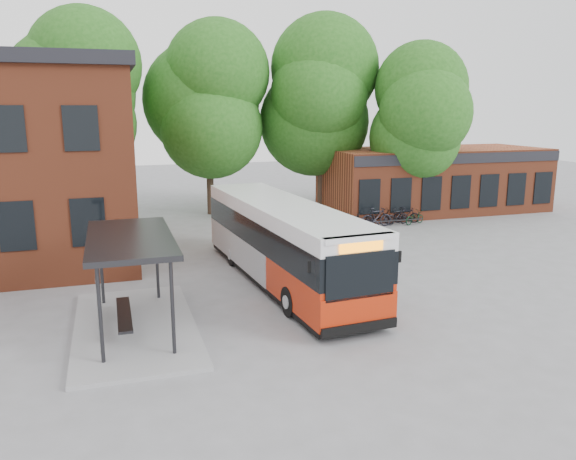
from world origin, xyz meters
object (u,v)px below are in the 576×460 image
object	(u,v)px
bus_shelter	(133,283)
bicycle_1	(352,222)
bicycle_3	(376,217)
bicycle_0	(353,225)
bicycle_4	(380,217)
city_bus	(283,243)
bicycle_7	(406,215)
bicycle_2	(364,224)
bicycle_5	(397,216)
bicycle_6	(415,217)

from	to	relation	value
bus_shelter	bicycle_1	size ratio (longest dim) A/B	4.40
bicycle_1	bicycle_3	world-z (taller)	bicycle_3
bicycle_0	bicycle_4	xyz separation A→B (m)	(2.30, 1.45, 0.05)
city_bus	bicycle_7	xyz separation A→B (m)	(10.18, 8.67, -1.07)
bicycle_0	bicycle_7	bearing A→B (deg)	-91.66
bicycle_1	bicycle_2	distance (m)	0.82
bus_shelter	bicycle_7	size ratio (longest dim) A/B	4.61
bicycle_2	bicycle_7	bearing A→B (deg)	-69.06
bicycle_0	bicycle_5	xyz separation A→B (m)	(3.25, 1.15, 0.07)
bicycle_4	bus_shelter	bearing A→B (deg)	140.27
bicycle_4	bicycle_7	bearing A→B (deg)	-79.11
bicycle_5	bicycle_2	bearing A→B (deg)	106.77
bicycle_6	bicycle_7	size ratio (longest dim) A/B	1.00
city_bus	bicycle_2	size ratio (longest dim) A/B	6.60
bicycle_3	bicycle_4	size ratio (longest dim) A/B	1.06
city_bus	bicycle_6	size ratio (longest dim) A/B	7.93
bicycle_4	bicycle_5	size ratio (longest dim) A/B	1.09
bus_shelter	city_bus	size ratio (longest dim) A/B	0.58
bicycle_1	bicycle_4	size ratio (longest dim) A/B	0.93
bus_shelter	bicycle_5	size ratio (longest dim) A/B	4.45
bicycle_5	bus_shelter	bearing A→B (deg)	117.65
bicycle_4	bicycle_5	xyz separation A→B (m)	(0.95, -0.30, 0.02)
city_bus	bicycle_2	distance (m)	9.76
bicycle_0	bicycle_6	xyz separation A→B (m)	(4.24, 0.94, -0.00)
bicycle_6	bicycle_3	bearing A→B (deg)	67.26
bicycle_2	bicycle_6	distance (m)	3.87
bicycle_2	bicycle_4	bearing A→B (deg)	-51.56
bicycle_1	bicycle_7	distance (m)	3.98
bicycle_3	bicycle_0	bearing A→B (deg)	119.62
bicycle_3	bicycle_7	xyz separation A→B (m)	(2.16, 0.48, -0.09)
bicycle_2	bicycle_6	size ratio (longest dim) A/B	1.20
bicycle_2	bicycle_3	xyz separation A→B (m)	(1.31, 1.18, 0.07)
bicycle_3	bicycle_6	distance (m)	2.39
bus_shelter	bicycle_3	xyz separation A→B (m)	(13.63, 11.28, -0.91)
bicycle_1	city_bus	bearing A→B (deg)	152.71
city_bus	bicycle_1	world-z (taller)	city_bus
city_bus	bicycle_4	bearing A→B (deg)	41.40
bicycle_4	bicycle_7	xyz separation A→B (m)	(1.71, 0.01, 0.01)
bicycle_3	bicycle_2	bearing A→B (deg)	133.50
city_bus	bicycle_4	distance (m)	12.16
bicycle_2	bicycle_5	xyz separation A→B (m)	(2.71, 1.35, -0.00)
bicycle_5	bicycle_0	bearing A→B (deg)	99.89
city_bus	bicycle_1	bearing A→B (deg)	46.55
bicycle_4	bicycle_5	bearing A→B (deg)	-97.22
bicycle_3	city_bus	bearing A→B (deg)	137.21
bicycle_0	bicycle_2	xyz separation A→B (m)	(0.54, -0.19, 0.08)
bicycle_5	bicycle_6	bearing A→B (deg)	-111.68
bicycle_0	bicycle_4	bearing A→B (deg)	-79.48
bicycle_1	bicycle_7	size ratio (longest dim) A/B	1.05
bicycle_4	bicycle_7	world-z (taller)	bicycle_7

